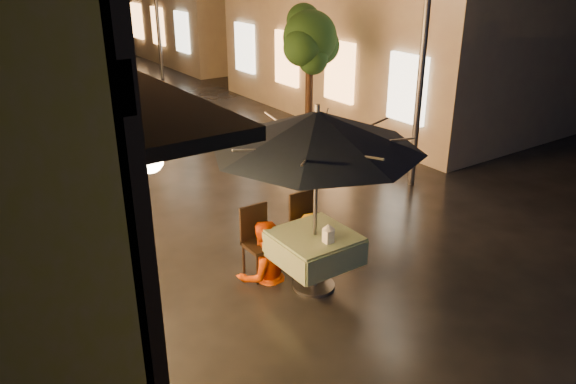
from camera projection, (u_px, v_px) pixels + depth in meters
ground at (362, 276)px, 7.66m from camera, size 90.00×90.00×0.00m
street_tree at (310, 41)px, 11.39m from camera, size 1.43×1.20×3.15m
streetlamp_near at (425, 26)px, 9.60m from camera, size 0.36×0.36×4.23m
cafe_table at (314, 247)px, 7.20m from camera, size 0.99×0.99×0.78m
patio_umbrella at (317, 130)px, 6.59m from camera, size 2.60×2.60×2.46m
cafe_chair_left at (258, 237)px, 7.57m from camera, size 0.42×0.42×0.97m
cafe_chair_right at (306, 222)px, 7.98m from camera, size 0.42×0.42×0.97m
table_lantern at (328, 232)px, 6.86m from camera, size 0.16×0.16×0.25m
person_orange at (263, 224)px, 7.35m from camera, size 0.83×0.67×1.60m
person_yellow at (313, 216)px, 7.73m from camera, size 1.03×0.73×1.45m
bicycle_0 at (103, 197)px, 9.11m from camera, size 1.71×1.01×0.85m
bicycle_1 at (89, 186)px, 9.45m from camera, size 1.56×0.90×0.90m
bicycle_2 at (62, 161)px, 10.54m from camera, size 1.86×0.76×0.96m
bicycle_3 at (64, 153)px, 11.01m from camera, size 1.58×0.90×0.91m
bicycle_4 at (41, 133)px, 12.19m from camera, size 1.86×1.17×0.92m
bicycle_5 at (40, 127)px, 12.37m from camera, size 1.84×0.89×1.07m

